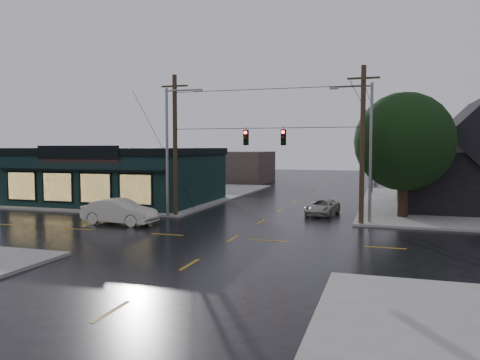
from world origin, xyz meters
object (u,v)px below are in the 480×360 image
(suv_silver, at_px, (322,207))
(sedan_cream, at_px, (120,212))
(utility_pole_ne, at_px, (361,226))
(corner_tree, at_px, (404,142))
(utility_pole_nw, at_px, (176,217))

(suv_silver, bearing_deg, sedan_cream, -137.65)
(utility_pole_ne, distance_m, suv_silver, 5.13)
(sedan_cream, height_order, suv_silver, sedan_cream)
(suv_silver, bearing_deg, utility_pole_ne, -45.82)
(utility_pole_ne, distance_m, sedan_cream, 15.66)
(sedan_cream, bearing_deg, corner_tree, -61.98)
(corner_tree, height_order, utility_pole_nw, corner_tree)
(utility_pole_ne, height_order, sedan_cream, utility_pole_ne)
(utility_pole_nw, bearing_deg, corner_tree, 14.14)
(sedan_cream, relative_size, suv_silver, 1.21)
(corner_tree, height_order, utility_pole_ne, corner_tree)
(utility_pole_nw, height_order, utility_pole_ne, same)
(corner_tree, relative_size, suv_silver, 2.12)
(corner_tree, relative_size, sedan_cream, 1.74)
(utility_pole_nw, xyz_separation_m, utility_pole_ne, (13.00, 0.00, 0.00))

